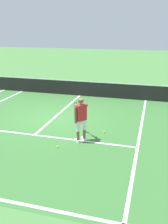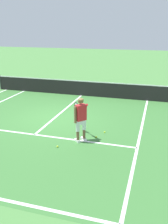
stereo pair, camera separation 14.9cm
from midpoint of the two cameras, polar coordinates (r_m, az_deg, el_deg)
ground_plane at (r=12.07m, az=-6.39°, el=-1.36°), size 80.00×80.00×0.00m
court_inner_surface at (r=11.38m, az=-7.96°, el=-2.68°), size 10.98×10.68×0.00m
line_service at (r=10.34m, az=-10.84°, el=-5.10°), size 8.23×0.10×0.01m
line_centre_service at (r=13.06m, az=-4.46°, el=0.30°), size 0.10×6.40×0.01m
line_singles_right at (r=10.45m, az=13.13°, el=-5.01°), size 0.10×10.28×0.01m
tennis_net at (r=15.83m, az=-0.34°, el=5.52°), size 11.96×0.08×1.07m
tennis_player at (r=9.26m, az=-0.31°, el=-1.07°), size 0.80×1.13×1.71m
tennis_ball_near_feet at (r=10.36m, az=5.15°, el=-4.60°), size 0.07×0.07×0.07m
tennis_ball_by_baseline at (r=9.90m, az=3.24°, el=-5.72°), size 0.07×0.07×0.07m
tennis_ball_mid_court at (r=9.17m, az=-5.64°, el=-7.87°), size 0.07×0.07×0.07m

